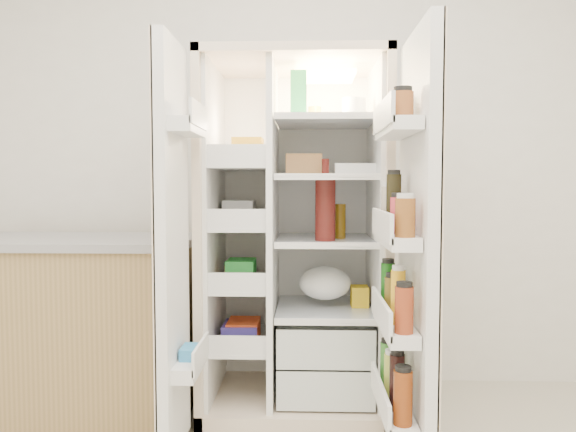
{
  "coord_description": "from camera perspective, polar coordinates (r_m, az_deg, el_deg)",
  "views": [
    {
      "loc": [
        0.03,
        -1.2,
        1.17
      ],
      "look_at": [
        -0.05,
        1.25,
        1.02
      ],
      "focal_mm": 34.0,
      "sensor_mm": 36.0,
      "label": 1
    }
  ],
  "objects": [
    {
      "name": "kitchen_counter",
      "position": [
        3.08,
        -21.17,
        -10.37
      ],
      "size": [
        1.23,
        0.65,
        0.89
      ],
      "color": "#A07F50",
      "rests_on": "floor"
    },
    {
      "name": "fridge_door",
      "position": [
        2.22,
        12.89,
        -4.25
      ],
      "size": [
        0.17,
        0.58,
        1.72
      ],
      "color": "white",
      "rests_on": "floor"
    },
    {
      "name": "refrigerator",
      "position": [
        2.89,
        1.08,
        -5.05
      ],
      "size": [
        0.92,
        0.7,
        1.8
      ],
      "color": "beige",
      "rests_on": "floor"
    },
    {
      "name": "freezer_door",
      "position": [
        2.34,
        -11.94,
        -3.45
      ],
      "size": [
        0.15,
        0.4,
        1.72
      ],
      "color": "white",
      "rests_on": "floor"
    },
    {
      "name": "wall_back",
      "position": [
        3.21,
        1.33,
        6.65
      ],
      "size": [
        4.0,
        0.02,
        2.7
      ],
      "primitive_type": "cube",
      "color": "white",
      "rests_on": "floor"
    }
  ]
}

